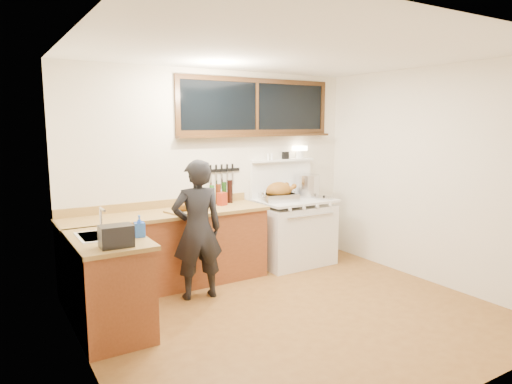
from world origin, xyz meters
TOP-DOWN VIEW (x-y plane):
  - ground_plane at (0.00, 0.00)m, footprint 4.00×3.50m
  - room_shell at (0.00, 0.00)m, footprint 4.10×3.60m
  - counter_back at (-0.80, 1.45)m, footprint 2.44×0.64m
  - counter_left at (-1.70, 0.62)m, footprint 0.64×1.09m
  - sink_unit at (-1.68, 0.70)m, footprint 0.50×0.45m
  - vintage_stove at (1.00, 1.41)m, footprint 1.02×0.74m
  - back_window at (0.60, 1.72)m, footprint 2.32×0.13m
  - left_doorway at (-1.99, -0.55)m, footprint 0.02×1.04m
  - knife_strip at (0.08, 1.73)m, footprint 0.46×0.03m
  - man at (-0.65, 0.95)m, footprint 0.62×0.45m
  - soap_bottle at (-1.43, 0.48)m, footprint 0.10×0.10m
  - toaster at (-1.70, 0.25)m, footprint 0.27×0.19m
  - cutting_board at (-0.60, 1.35)m, footprint 0.50×0.42m
  - roast_turkey at (0.76, 1.41)m, footprint 0.51×0.41m
  - stockpot at (1.31, 1.50)m, footprint 0.44×0.44m
  - saucepan at (0.98, 1.63)m, footprint 0.19×0.29m
  - pot_lid at (1.39, 1.24)m, footprint 0.37×0.37m
  - coffee_tin at (-0.05, 1.51)m, footprint 0.13×0.12m
  - pitcher at (-0.01, 1.67)m, footprint 0.12×0.12m
  - bottle_cluster at (0.02, 1.63)m, footprint 0.33×0.07m

SIDE VIEW (x-z plane):
  - ground_plane at x=0.00m, z-range -0.02..0.00m
  - counter_left at x=-1.70m, z-range 0.00..0.90m
  - counter_back at x=-0.80m, z-range -0.05..0.95m
  - vintage_stove at x=1.00m, z-range -0.33..1.27m
  - man at x=-0.65m, z-range 0.00..1.55m
  - sink_unit at x=-1.68m, z-range 0.66..1.03m
  - pot_lid at x=1.39m, z-range 0.89..0.93m
  - cutting_board at x=-0.60m, z-range 0.88..1.03m
  - saucepan at x=0.98m, z-range 0.90..1.02m
  - coffee_tin at x=-0.05m, z-range 0.90..1.06m
  - toaster at x=-1.70m, z-range 0.90..1.09m
  - pitcher at x=-0.01m, z-range 0.90..1.09m
  - soap_bottle at x=-1.43m, z-range 0.90..1.10m
  - roast_turkey at x=0.76m, z-range 0.88..1.13m
  - bottle_cluster at x=0.02m, z-range 0.89..1.19m
  - stockpot at x=1.31m, z-range 0.90..1.21m
  - left_doorway at x=-1.99m, z-range 0.00..2.17m
  - knife_strip at x=0.08m, z-range 1.17..1.45m
  - room_shell at x=0.00m, z-range 0.32..2.97m
  - back_window at x=0.60m, z-range 1.68..2.45m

